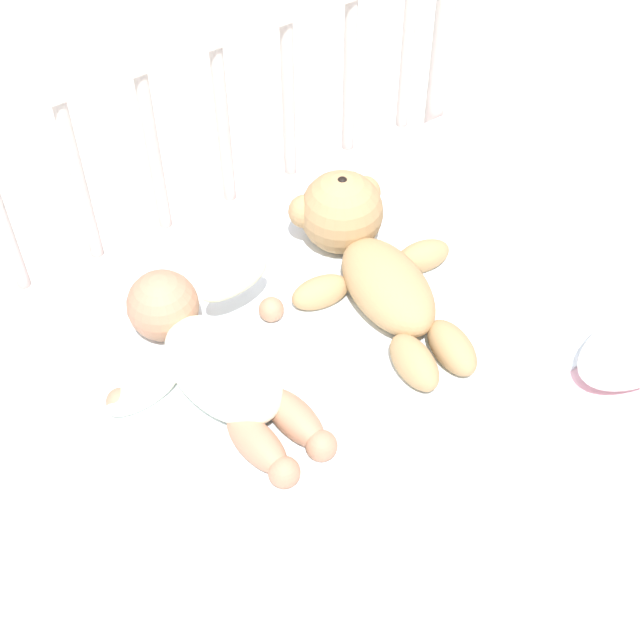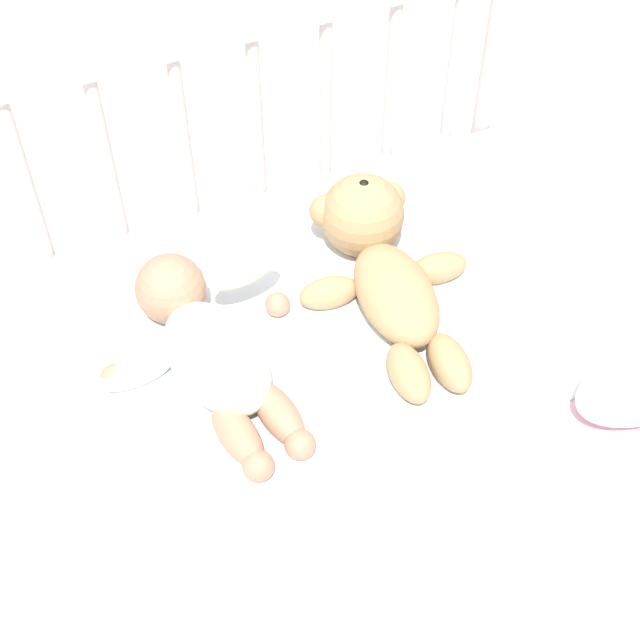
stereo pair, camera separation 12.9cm
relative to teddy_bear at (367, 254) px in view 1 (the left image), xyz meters
The scene contains 6 objects.
ground_plane 0.58m from the teddy_bear, 149.61° to the right, with size 12.00×12.00×0.00m, color silver.
crib_mattress 0.35m from the teddy_bear, 149.61° to the right, with size 1.08×0.71×0.50m.
crib_rail 0.33m from the teddy_bear, 115.92° to the left, with size 1.08×0.04×0.84m.
blanket 0.18m from the teddy_bear, 156.80° to the right, with size 0.80×0.52×0.01m.
teddy_bear is the anchor object (origin of this frame).
baby 0.31m from the teddy_bear, behind, with size 0.31×0.40×0.11m.
Camera 1 is at (-0.48, -0.70, 1.52)m, focal length 50.00 mm.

